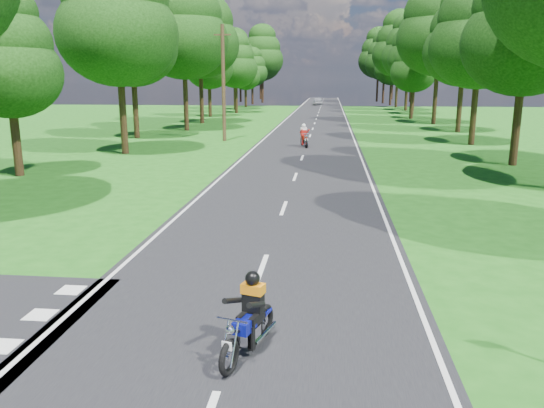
# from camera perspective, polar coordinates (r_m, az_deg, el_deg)

# --- Properties ---
(ground) EXTENTS (160.00, 160.00, 0.00)m
(ground) POSITION_cam_1_polar(r_m,az_deg,el_deg) (10.57, -2.52, -10.81)
(ground) COLOR #1A5713
(ground) RESTS_ON ground
(main_road) EXTENTS (7.00, 140.00, 0.02)m
(main_road) POSITION_cam_1_polar(r_m,az_deg,el_deg) (59.71, 4.78, 9.09)
(main_road) COLOR black
(main_road) RESTS_ON ground
(road_markings) EXTENTS (7.40, 140.00, 0.01)m
(road_markings) POSITION_cam_1_polar(r_m,az_deg,el_deg) (57.84, 4.59, 8.97)
(road_markings) COLOR silver
(road_markings) RESTS_ON main_road
(treeline) EXTENTS (40.00, 115.35, 14.78)m
(treeline) POSITION_cam_1_polar(r_m,az_deg,el_deg) (69.71, 6.37, 16.43)
(treeline) COLOR black
(treeline) RESTS_ON ground
(telegraph_pole) EXTENTS (1.20, 0.26, 8.00)m
(telegraph_pole) POSITION_cam_1_polar(r_m,az_deg,el_deg) (38.28, -5.25, 12.85)
(telegraph_pole) COLOR #382616
(telegraph_pole) RESTS_ON ground
(rider_near_blue) EXTENTS (0.97, 1.70, 1.34)m
(rider_near_blue) POSITION_cam_1_polar(r_m,az_deg,el_deg) (8.54, -2.59, -11.81)
(rider_near_blue) COLOR #0D1490
(rider_near_blue) RESTS_ON main_road
(rider_far_red) EXTENTS (1.00, 1.88, 1.49)m
(rider_far_red) POSITION_cam_1_polar(r_m,az_deg,el_deg) (34.75, 3.48, 7.39)
(rider_far_red) COLOR #AF210D
(rider_far_red) RESTS_ON main_road
(distant_car) EXTENTS (1.63, 4.03, 1.37)m
(distant_car) POSITION_cam_1_polar(r_m,az_deg,el_deg) (92.97, 4.95, 10.99)
(distant_car) COLOR #ADB0B4
(distant_car) RESTS_ON main_road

